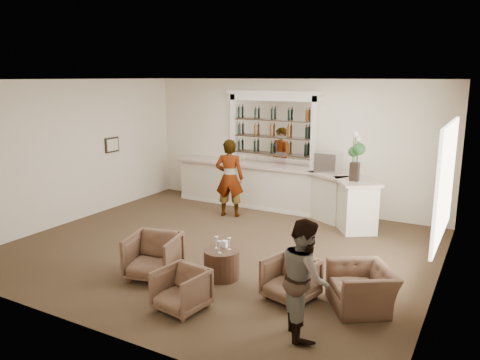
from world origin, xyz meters
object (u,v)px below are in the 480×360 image
object	(u,v)px
cocktail_table	(222,264)
armchair_far	(361,288)
bar_counter	(276,188)
armchair_left	(153,256)
armchair_center	(181,290)
armchair_right	(291,279)
espresso_machine	(328,162)
sommelier	(229,178)
flower_vase	(355,153)
guest	(304,277)

from	to	relation	value
cocktail_table	armchair_far	bearing A→B (deg)	2.67
bar_counter	armchair_left	world-z (taller)	bar_counter
bar_counter	cocktail_table	xyz separation A→B (m)	(0.93, -4.22, -0.32)
armchair_center	armchair_far	bearing A→B (deg)	38.52
armchair_left	armchair_right	size ratio (longest dim) A/B	1.15
cocktail_table	espresso_machine	distance (m)	4.33
cocktail_table	bar_counter	bearing A→B (deg)	102.46
bar_counter	sommelier	world-z (taller)	sommelier
armchair_far	flower_vase	bearing A→B (deg)	163.75
bar_counter	cocktail_table	distance (m)	4.33
flower_vase	armchair_left	bearing A→B (deg)	-118.87
armchair_left	armchair_far	distance (m)	3.43
armchair_left	armchair_right	xyz separation A→B (m)	(2.35, 0.39, -0.05)
armchair_right	guest	bearing A→B (deg)	-42.42
sommelier	armchair_left	world-z (taller)	sommelier
sommelier	armchair_far	bearing A→B (deg)	124.09
sommelier	guest	size ratio (longest dim) A/B	1.20
bar_counter	guest	bearing A→B (deg)	-61.73
bar_counter	espresso_machine	xyz separation A→B (m)	(1.35, -0.05, 0.80)
flower_vase	cocktail_table	bearing A→B (deg)	-109.08
guest	armchair_left	bearing A→B (deg)	47.48
bar_counter	armchair_right	world-z (taller)	bar_counter
bar_counter	guest	world-z (taller)	guest
armchair_far	espresso_machine	distance (m)	4.61
armchair_center	espresso_machine	xyz separation A→B (m)	(0.36, 5.40, 1.06)
guest	flower_vase	xyz separation A→B (m)	(-0.63, 4.50, 0.95)
sommelier	cocktail_table	bearing A→B (deg)	99.71
cocktail_table	armchair_left	world-z (taller)	armchair_left
sommelier	armchair_right	xyz separation A→B (m)	(3.06, -3.37, -0.62)
sommelier	guest	world-z (taller)	sommelier
armchair_right	armchair_far	xyz separation A→B (m)	(1.02, 0.26, -0.02)
armchair_far	armchair_left	bearing A→B (deg)	-113.41
flower_vase	bar_counter	bearing A→B (deg)	162.57
bar_counter	sommelier	xyz separation A→B (m)	(-0.80, -0.99, 0.38)
cocktail_table	espresso_machine	world-z (taller)	espresso_machine
armchair_left	cocktail_table	bearing A→B (deg)	13.58
bar_counter	flower_vase	world-z (taller)	flower_vase
armchair_far	flower_vase	xyz separation A→B (m)	(-1.12, 3.43, 1.43)
sommelier	flower_vase	size ratio (longest dim) A/B	1.77
guest	armchair_right	xyz separation A→B (m)	(-0.53, 0.81, -0.46)
armchair_center	armchair_right	distance (m)	1.67
armchair_center	flower_vase	bearing A→B (deg)	84.30
armchair_left	flower_vase	distance (m)	4.85
cocktail_table	sommelier	xyz separation A→B (m)	(-1.73, 3.22, 0.70)
armchair_far	armchair_right	bearing A→B (deg)	-110.01
bar_counter	flower_vase	size ratio (longest dim) A/B	5.33
cocktail_table	armchair_right	world-z (taller)	armchair_right
sommelier	armchair_far	world-z (taller)	sommelier
cocktail_table	armchair_center	distance (m)	1.24
sommelier	flower_vase	xyz separation A→B (m)	(2.96, 0.32, 0.79)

